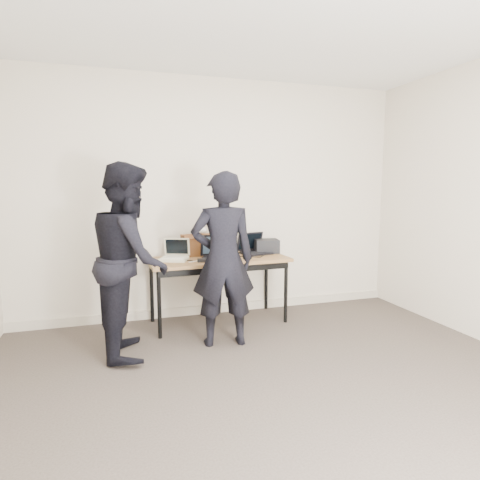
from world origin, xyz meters
name	(u,v)px	position (x,y,z in m)	size (l,w,h in m)	color
room	(301,210)	(0.00, 0.00, 1.35)	(4.60, 4.60, 2.80)	#433A33
desk	(219,263)	(-0.05, 1.90, 0.66)	(1.53, 0.72, 0.72)	brown
laptop_beige	(175,256)	(-0.52, 1.93, 0.76)	(0.36, 0.36, 0.22)	beige
laptop_center	(218,254)	(-0.07, 1.84, 0.78)	(0.33, 0.32, 0.26)	black
laptop_right	(254,249)	(0.42, 2.08, 0.77)	(0.38, 0.37, 0.24)	black
leather_satchel	(198,244)	(-0.23, 2.12, 0.85)	(0.38, 0.22, 0.25)	brown
tissue	(200,230)	(-0.20, 2.13, 1.00)	(0.13, 0.10, 0.08)	white
equipment_box	(267,246)	(0.58, 2.09, 0.80)	(0.27, 0.23, 0.16)	black
power_brick	(202,260)	(-0.27, 1.73, 0.74)	(0.09, 0.06, 0.03)	black
cables	(223,258)	(-0.01, 1.90, 0.72)	(1.16, 0.42, 0.01)	silver
person_typist	(223,260)	(-0.16, 1.29, 0.82)	(0.59, 0.39, 1.63)	black
person_observer	(130,259)	(-1.00, 1.36, 0.85)	(0.83, 0.64, 1.70)	black
baseboard	(216,308)	(0.00, 2.23, 0.05)	(4.50, 0.03, 0.10)	#BFB49E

